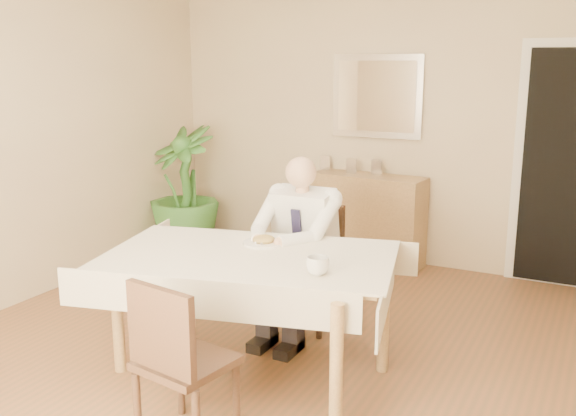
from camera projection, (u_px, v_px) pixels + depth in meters
The scene contains 17 objects.
room at pixel (261, 162), 3.73m from camera, with size 5.00×5.02×2.60m.
doorway at pixel (574, 170), 5.25m from camera, with size 0.96×0.07×2.10m.
mirror at pixel (377, 96), 5.89m from camera, with size 0.86×0.04×0.76m.
dining_table at pixel (250, 268), 3.82m from camera, with size 1.95×1.41×0.75m.
chair_far at pixel (312, 257), 4.62m from camera, with size 0.45×0.45×0.87m.
chair_near at pixel (176, 356), 3.08m from camera, with size 0.47×0.47×0.87m.
seated_man at pixel (294, 240), 4.33m from camera, with size 0.48×0.72×1.24m.
plate at pixel (264, 243), 4.01m from camera, with size 0.26×0.26×0.02m, color white.
food at pixel (264, 239), 4.00m from camera, with size 0.14×0.14×0.06m, color olive.
knife at pixel (265, 243), 3.93m from camera, with size 0.01×0.01×0.13m, color silver.
fork at pixel (253, 242), 3.97m from camera, with size 0.01×0.01×0.13m, color silver.
coffee_mug at pixel (318, 266), 3.43m from camera, with size 0.13×0.13×0.10m, color white.
sideboard at pixel (368, 219), 6.01m from camera, with size 1.05×0.36×0.84m, color tan.
photo_frame_left at pixel (325, 163), 6.19m from camera, with size 0.10×0.02×0.14m, color silver.
photo_frame_center at pixel (351, 166), 5.99m from camera, with size 0.10×0.02×0.14m, color silver.
photo_frame_right at pixel (377, 167), 5.93m from camera, with size 0.10×0.02×0.14m, color silver.
potted_palm at pixel (184, 190), 6.34m from camera, with size 0.70×0.70×1.25m, color #2E6122.
Camera 1 is at (1.82, -3.22, 1.88)m, focal length 40.00 mm.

